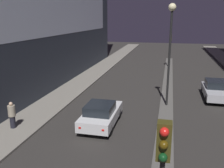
% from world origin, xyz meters
% --- Properties ---
extents(median_strip, '(0.99, 38.70, 0.14)m').
position_xyz_m(median_strip, '(0.00, 20.35, 0.07)').
color(median_strip, '#56544F').
rests_on(median_strip, ground).
extents(traffic_light_mid, '(0.32, 0.42, 4.33)m').
position_xyz_m(traffic_light_mid, '(0.00, 32.09, 3.33)').
color(traffic_light_mid, black).
rests_on(traffic_light_mid, median_strip).
extents(street_lamp, '(0.54, 0.54, 7.44)m').
position_xyz_m(street_lamp, '(0.00, 16.73, 5.37)').
color(street_lamp, black).
rests_on(street_lamp, median_strip).
extents(car_left_lane, '(1.92, 4.21, 1.51)m').
position_xyz_m(car_left_lane, '(-3.96, 12.31, 0.76)').
color(car_left_lane, silver).
rests_on(car_left_lane, ground).
extents(car_right_lane, '(1.93, 4.25, 1.54)m').
position_xyz_m(car_right_lane, '(3.96, 19.61, 0.77)').
color(car_right_lane, '#B2B2B7').
rests_on(car_right_lane, ground).
extents(pedestrian_on_left_sidewalk, '(0.43, 0.43, 1.64)m').
position_xyz_m(pedestrian_on_left_sidewalk, '(-9.01, 10.49, 0.98)').
color(pedestrian_on_left_sidewalk, black).
rests_on(pedestrian_on_left_sidewalk, sidewalk_left).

